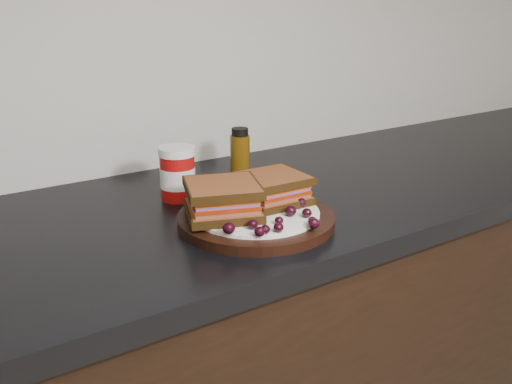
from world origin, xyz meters
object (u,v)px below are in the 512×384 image
at_px(plate, 256,219).
at_px(condiment_jar, 178,173).
at_px(oil_bottle, 240,155).
at_px(sandwich_left, 223,199).

distance_m(plate, condiment_jar, 0.21).
xyz_separation_m(condiment_jar, oil_bottle, (0.16, 0.03, 0.01)).
bearing_deg(condiment_jar, plate, -74.06).
xyz_separation_m(plate, condiment_jar, (-0.06, 0.20, 0.04)).
bearing_deg(plate, sandwich_left, 162.58).
bearing_deg(oil_bottle, plate, -115.57).
bearing_deg(oil_bottle, sandwich_left, -128.51).
relative_size(sandwich_left, oil_bottle, 1.06).
height_order(plate, sandwich_left, sandwich_left).
height_order(sandwich_left, oil_bottle, oil_bottle).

